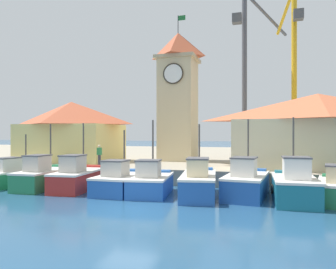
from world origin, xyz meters
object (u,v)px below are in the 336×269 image
(fishing_boat_mid_right, at_px, (199,183))
(warehouse_left, at_px, (71,130))
(warehouse_right, at_px, (318,130))
(fishing_boat_center, at_px, (151,182))
(fishing_boat_left_inner, at_px, (79,177))
(fishing_boat_right_inner, at_px, (246,183))
(fishing_boat_mid_left, at_px, (120,181))
(fishing_boat_left_outer, at_px, (45,176))
(clock_tower, at_px, (178,93))
(fishing_boat_right_outer, at_px, (295,186))
(port_crane_near, at_px, (246,93))
(dock_worker_near_tower, at_px, (99,155))
(port_crane_far, at_px, (294,94))
(fishing_boat_far_left, at_px, (18,175))

(fishing_boat_mid_right, height_order, warehouse_left, warehouse_left)
(warehouse_right, bearing_deg, fishing_boat_mid_right, -133.81)
(fishing_boat_center, relative_size, warehouse_right, 0.36)
(fishing_boat_left_inner, relative_size, warehouse_right, 0.42)
(fishing_boat_right_inner, bearing_deg, fishing_boat_center, -170.77)
(fishing_boat_right_inner, distance_m, warehouse_right, 8.74)
(fishing_boat_mid_left, relative_size, warehouse_right, 0.37)
(fishing_boat_left_outer, xyz_separation_m, clock_tower, (6.00, 11.25, 6.58))
(fishing_boat_left_outer, distance_m, fishing_boat_mid_right, 10.20)
(fishing_boat_left_inner, relative_size, fishing_boat_right_outer, 1.14)
(fishing_boat_right_outer, relative_size, port_crane_near, 0.24)
(fishing_boat_left_inner, distance_m, port_crane_near, 22.75)
(warehouse_left, height_order, dock_worker_near_tower, warehouse_left)
(fishing_boat_left_inner, distance_m, dock_worker_near_tower, 4.36)
(fishing_boat_right_outer, relative_size, clock_tower, 0.33)
(warehouse_left, bearing_deg, fishing_boat_mid_right, -30.87)
(fishing_boat_right_inner, relative_size, warehouse_right, 0.42)
(fishing_boat_left_inner, height_order, port_crane_far, port_crane_far)
(fishing_boat_center, distance_m, fishing_boat_right_outer, 7.84)
(fishing_boat_left_outer, height_order, fishing_boat_mid_right, fishing_boat_left_outer)
(fishing_boat_center, relative_size, fishing_boat_right_inner, 0.86)
(fishing_boat_left_inner, relative_size, dock_worker_near_tower, 3.16)
(fishing_boat_right_outer, bearing_deg, fishing_boat_mid_right, 179.58)
(fishing_boat_mid_left, bearing_deg, fishing_boat_mid_right, 1.52)
(fishing_boat_right_outer, height_order, clock_tower, clock_tower)
(fishing_boat_mid_left, xyz_separation_m, dock_worker_near_tower, (-3.82, 4.45, 1.23))
(fishing_boat_left_outer, relative_size, warehouse_left, 0.56)
(fishing_boat_far_left, bearing_deg, fishing_boat_right_inner, 0.57)
(fishing_boat_left_outer, distance_m, port_crane_near, 23.99)
(fishing_boat_mid_left, height_order, dock_worker_near_tower, fishing_boat_mid_left)
(fishing_boat_mid_right, xyz_separation_m, fishing_boat_right_outer, (5.04, -0.04, 0.03))
(fishing_boat_left_inner, height_order, fishing_boat_right_inner, fishing_boat_right_inner)
(fishing_boat_mid_left, xyz_separation_m, fishing_boat_mid_right, (4.75, 0.13, 0.09))
(fishing_boat_far_left, bearing_deg, port_crane_far, 44.16)
(port_crane_near, bearing_deg, clock_tower, -124.32)
(port_crane_near, bearing_deg, fishing_boat_center, -102.27)
(fishing_boat_center, xyz_separation_m, fishing_boat_right_outer, (7.84, 0.08, 0.11))
(warehouse_left, bearing_deg, dock_worker_near_tower, -37.29)
(fishing_boat_center, distance_m, warehouse_left, 13.78)
(fishing_boat_right_inner, distance_m, clock_tower, 14.12)
(fishing_boat_left_outer, distance_m, fishing_boat_right_outer, 15.24)
(fishing_boat_far_left, height_order, fishing_boat_right_inner, fishing_boat_right_inner)
(clock_tower, bearing_deg, port_crane_far, 37.21)
(fishing_boat_left_inner, xyz_separation_m, fishing_boat_right_inner, (10.36, 0.55, 0.02))
(port_crane_far, bearing_deg, fishing_boat_mid_right, -108.50)
(fishing_boat_mid_left, height_order, warehouse_right, warehouse_right)
(fishing_boat_center, xyz_separation_m, clock_tower, (-1.40, 11.38, 6.63))
(warehouse_right, bearing_deg, port_crane_near, 115.29)
(fishing_boat_right_outer, height_order, warehouse_right, warehouse_right)
(fishing_boat_mid_right, bearing_deg, fishing_boat_far_left, 177.33)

